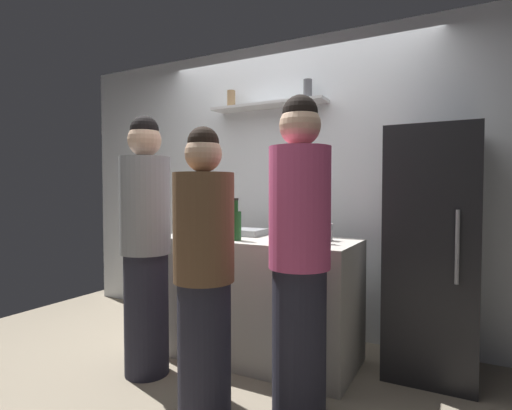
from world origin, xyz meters
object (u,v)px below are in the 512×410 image
object	(u,v)px
refrigerator	(433,252)
person_pink_top	(299,258)
utensil_holder	(326,232)
baking_pan	(243,232)
wine_bottle_amber_glass	(313,224)
wine_bottle_green_glass	(236,224)
water_bottle_plastic	(278,226)
person_grey_hoodie	(146,246)
wine_bottle_pale_glass	(292,222)
wine_bottle_dark_glass	(195,221)
person_brown_jacket	(204,275)

from	to	relation	value
refrigerator	person_pink_top	xyz separation A→B (m)	(-0.60, -0.95, 0.05)
utensil_holder	baking_pan	bearing A→B (deg)	178.44
wine_bottle_amber_glass	wine_bottle_green_glass	distance (m)	0.55
water_bottle_plastic	person_grey_hoodie	size ratio (longest dim) A/B	0.15
wine_bottle_pale_glass	water_bottle_plastic	distance (m)	0.43
wine_bottle_dark_glass	water_bottle_plastic	bearing A→B (deg)	-15.17
baking_pan	utensil_holder	size ratio (longest dim) A/B	1.59
person_grey_hoodie	person_brown_jacket	bearing A→B (deg)	56.33
refrigerator	person_grey_hoodie	xyz separation A→B (m)	(-1.73, -0.93, 0.04)
utensil_holder	water_bottle_plastic	size ratio (longest dim) A/B	0.82
wine_bottle_green_glass	water_bottle_plastic	distance (m)	0.33
water_bottle_plastic	person_grey_hoodie	world-z (taller)	person_grey_hoodie
utensil_holder	wine_bottle_pale_glass	size ratio (longest dim) A/B	0.68
wine_bottle_green_glass	baking_pan	bearing A→B (deg)	110.79
refrigerator	wine_bottle_amber_glass	distance (m)	0.84
baking_pan	person_brown_jacket	xyz separation A→B (m)	(0.30, -0.98, -0.13)
person_brown_jacket	wine_bottle_amber_glass	bearing A→B (deg)	-107.50
wine_bottle_green_glass	person_pink_top	size ratio (longest dim) A/B	0.17
wine_bottle_pale_glass	person_brown_jacket	world-z (taller)	person_brown_jacket
water_bottle_plastic	person_pink_top	size ratio (longest dim) A/B	0.15
wine_bottle_dark_glass	person_pink_top	bearing A→B (deg)	-28.88
wine_bottle_pale_glass	person_brown_jacket	bearing A→B (deg)	-94.08
person_grey_hoodie	person_pink_top	bearing A→B (deg)	75.90
wine_bottle_amber_glass	person_pink_top	distance (m)	0.61
wine_bottle_pale_glass	water_bottle_plastic	bearing A→B (deg)	-80.12
baking_pan	wine_bottle_amber_glass	world-z (taller)	wine_bottle_amber_glass
utensil_holder	wine_bottle_pale_glass	bearing A→B (deg)	159.31
person_brown_jacket	water_bottle_plastic	bearing A→B (deg)	-97.01
wine_bottle_amber_glass	person_brown_jacket	distance (m)	0.91
baking_pan	water_bottle_plastic	size ratio (longest dim) A/B	1.30
utensil_holder	wine_bottle_dark_glass	bearing A→B (deg)	-176.51
water_bottle_plastic	person_pink_top	distance (m)	0.55
refrigerator	wine_bottle_amber_glass	xyz separation A→B (m)	(-0.73, -0.37, 0.19)
refrigerator	water_bottle_plastic	size ratio (longest dim) A/B	6.45
utensil_holder	wine_bottle_green_glass	distance (m)	0.65
person_brown_jacket	wine_bottle_dark_glass	bearing A→B (deg)	-45.09
wine_bottle_amber_glass	person_grey_hoodie	size ratio (longest dim) A/B	0.18
utensil_holder	person_pink_top	bearing A→B (deg)	-83.19
person_pink_top	baking_pan	bearing A→B (deg)	31.84
water_bottle_plastic	wine_bottle_green_glass	bearing A→B (deg)	178.90
wine_bottle_amber_glass	person_grey_hoodie	xyz separation A→B (m)	(-1.00, -0.56, -0.15)
refrigerator	water_bottle_plastic	bearing A→B (deg)	-150.74
person_brown_jacket	wine_bottle_pale_glass	bearing A→B (deg)	-88.14
wine_bottle_dark_glass	person_pink_top	size ratio (longest dim) A/B	0.15
refrigerator	wine_bottle_dark_glass	size ratio (longest dim) A/B	6.13
wine_bottle_amber_glass	person_brown_jacket	bearing A→B (deg)	-113.43
wine_bottle_pale_glass	utensil_holder	bearing A→B (deg)	-20.69
wine_bottle_pale_glass	wine_bottle_green_glass	bearing A→B (deg)	-122.16
wine_bottle_amber_glass	person_pink_top	size ratio (longest dim) A/B	0.18
wine_bottle_pale_glass	person_brown_jacket	xyz separation A→B (m)	(-0.08, -1.08, -0.22)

